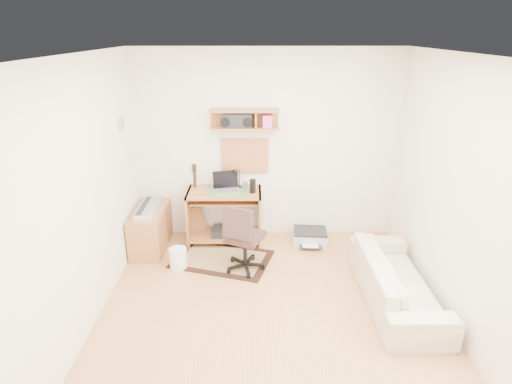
{
  "coord_description": "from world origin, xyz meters",
  "views": [
    {
      "loc": [
        -0.16,
        -3.61,
        2.8
      ],
      "look_at": [
        -0.15,
        1.05,
        1.0
      ],
      "focal_mm": 29.67,
      "sensor_mm": 36.0,
      "label": 1
    }
  ],
  "objects_px": {
    "sofa": "(398,273)",
    "desk": "(225,216)",
    "cabinet": "(150,229)",
    "printer": "(310,237)",
    "task_chair": "(245,237)"
  },
  "relations": [
    {
      "from": "sofa",
      "to": "desk",
      "type": "bearing_deg",
      "value": 54.44
    },
    {
      "from": "cabinet",
      "to": "printer",
      "type": "distance_m",
      "value": 2.2
    },
    {
      "from": "printer",
      "to": "sofa",
      "type": "height_order",
      "value": "sofa"
    },
    {
      "from": "desk",
      "to": "sofa",
      "type": "height_order",
      "value": "desk"
    },
    {
      "from": "desk",
      "to": "cabinet",
      "type": "relative_size",
      "value": 1.11
    },
    {
      "from": "task_chair",
      "to": "cabinet",
      "type": "relative_size",
      "value": 1.0
    },
    {
      "from": "cabinet",
      "to": "printer",
      "type": "height_order",
      "value": "cabinet"
    },
    {
      "from": "printer",
      "to": "desk",
      "type": "bearing_deg",
      "value": -178.03
    },
    {
      "from": "desk",
      "to": "task_chair",
      "type": "distance_m",
      "value": 0.81
    },
    {
      "from": "desk",
      "to": "task_chair",
      "type": "xyz_separation_m",
      "value": [
        0.3,
        -0.75,
        0.07
      ]
    },
    {
      "from": "task_chair",
      "to": "cabinet",
      "type": "height_order",
      "value": "task_chair"
    },
    {
      "from": "cabinet",
      "to": "sofa",
      "type": "relative_size",
      "value": 0.52
    },
    {
      "from": "printer",
      "to": "sofa",
      "type": "relative_size",
      "value": 0.27
    },
    {
      "from": "desk",
      "to": "printer",
      "type": "relative_size",
      "value": 2.13
    },
    {
      "from": "task_chair",
      "to": "cabinet",
      "type": "bearing_deg",
      "value": -179.29
    }
  ]
}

